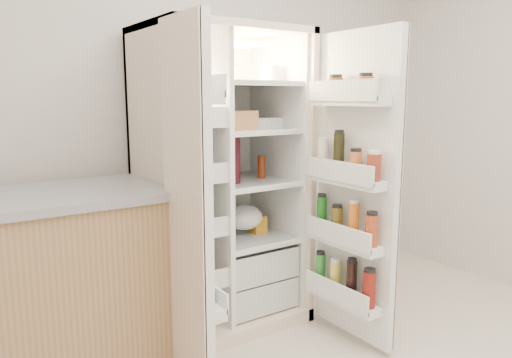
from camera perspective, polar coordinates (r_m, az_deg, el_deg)
wall_back at (r=3.31m, az=-6.73°, el=8.68°), size 4.00×0.02×2.70m
refrigerator at (r=3.05m, az=-4.24°, el=-2.80°), size 0.92×0.70×1.80m
freezer_door at (r=2.26m, az=-7.97°, el=-3.50°), size 0.15×0.40×1.72m
fridge_door at (r=2.76m, az=11.47°, el=-1.56°), size 0.17×0.58×1.72m
kitchen_counter at (r=2.65m, az=-24.54°, el=-11.75°), size 1.31×0.70×0.95m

